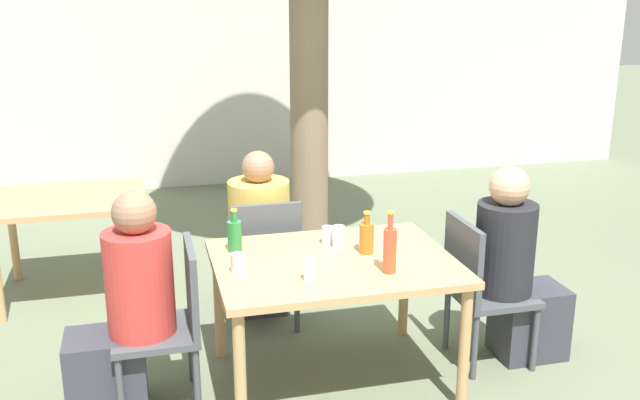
{
  "coord_description": "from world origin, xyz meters",
  "views": [
    {
      "loc": [
        -0.97,
        -3.48,
        2.14
      ],
      "look_at": [
        0.0,
        0.3,
        0.98
      ],
      "focal_mm": 40.0,
      "sensor_mm": 36.0,
      "label": 1
    }
  ],
  "objects_px": {
    "patio_chair_1": "(479,284)",
    "green_bottle_1": "(235,235)",
    "person_seated_0": "(125,315)",
    "person_seated_2": "(258,242)",
    "amber_bottle_2": "(367,237)",
    "dining_table_back": "(70,210)",
    "soda_bottle_0": "(390,249)",
    "person_seated_1": "(516,274)",
    "drinking_glass_3": "(238,263)",
    "patio_chair_0": "(172,317)",
    "drinking_glass_0": "(310,270)",
    "patio_chair_2": "(264,258)",
    "dining_table_front": "(334,273)",
    "drinking_glass_2": "(339,237)",
    "drinking_glass_1": "(327,235)"
  },
  "relations": [
    {
      "from": "patio_chair_1",
      "to": "person_seated_2",
      "type": "distance_m",
      "value": 1.49
    },
    {
      "from": "drinking_glass_0",
      "to": "drinking_glass_3",
      "type": "xyz_separation_m",
      "value": [
        -0.33,
        0.2,
        -0.01
      ]
    },
    {
      "from": "person_seated_0",
      "to": "person_seated_1",
      "type": "relative_size",
      "value": 1.0
    },
    {
      "from": "green_bottle_1",
      "to": "amber_bottle_2",
      "type": "relative_size",
      "value": 1.02
    },
    {
      "from": "drinking_glass_0",
      "to": "drinking_glass_3",
      "type": "bearing_deg",
      "value": 148.22
    },
    {
      "from": "dining_table_back",
      "to": "person_seated_0",
      "type": "xyz_separation_m",
      "value": [
        0.38,
        -1.65,
        -0.1
      ]
    },
    {
      "from": "patio_chair_0",
      "to": "green_bottle_1",
      "type": "distance_m",
      "value": 0.57
    },
    {
      "from": "patio_chair_0",
      "to": "amber_bottle_2",
      "type": "bearing_deg",
      "value": 92.75
    },
    {
      "from": "drinking_glass_1",
      "to": "drinking_glass_2",
      "type": "xyz_separation_m",
      "value": [
        0.05,
        -0.07,
        0.01
      ]
    },
    {
      "from": "soda_bottle_0",
      "to": "drinking_glass_0",
      "type": "height_order",
      "value": "soda_bottle_0"
    },
    {
      "from": "person_seated_2",
      "to": "amber_bottle_2",
      "type": "relative_size",
      "value": 4.84
    },
    {
      "from": "amber_bottle_2",
      "to": "drinking_glass_2",
      "type": "height_order",
      "value": "amber_bottle_2"
    },
    {
      "from": "amber_bottle_2",
      "to": "person_seated_0",
      "type": "bearing_deg",
      "value": -177.73
    },
    {
      "from": "dining_table_front",
      "to": "patio_chair_0",
      "type": "height_order",
      "value": "patio_chair_0"
    },
    {
      "from": "dining_table_front",
      "to": "person_seated_2",
      "type": "bearing_deg",
      "value": 105.1
    },
    {
      "from": "patio_chair_2",
      "to": "person_seated_2",
      "type": "distance_m",
      "value": 0.23
    },
    {
      "from": "amber_bottle_2",
      "to": "drinking_glass_1",
      "type": "distance_m",
      "value": 0.27
    },
    {
      "from": "person_seated_0",
      "to": "person_seated_2",
      "type": "bearing_deg",
      "value": 138.39
    },
    {
      "from": "dining_table_front",
      "to": "soda_bottle_0",
      "type": "distance_m",
      "value": 0.4
    },
    {
      "from": "person_seated_0",
      "to": "amber_bottle_2",
      "type": "height_order",
      "value": "person_seated_0"
    },
    {
      "from": "dining_table_back",
      "to": "soda_bottle_0",
      "type": "distance_m",
      "value": 2.57
    },
    {
      "from": "patio_chair_1",
      "to": "green_bottle_1",
      "type": "relative_size",
      "value": 3.63
    },
    {
      "from": "soda_bottle_0",
      "to": "person_seated_0",
      "type": "bearing_deg",
      "value": 169.5
    },
    {
      "from": "dining_table_front",
      "to": "drinking_glass_2",
      "type": "distance_m",
      "value": 0.24
    },
    {
      "from": "patio_chair_2",
      "to": "patio_chair_0",
      "type": "bearing_deg",
      "value": 49.65
    },
    {
      "from": "drinking_glass_0",
      "to": "person_seated_0",
      "type": "bearing_deg",
      "value": 164.27
    },
    {
      "from": "dining_table_front",
      "to": "drinking_glass_3",
      "type": "distance_m",
      "value": 0.54
    },
    {
      "from": "patio_chair_1",
      "to": "drinking_glass_3",
      "type": "bearing_deg",
      "value": 92.16
    },
    {
      "from": "person_seated_1",
      "to": "drinking_glass_1",
      "type": "relative_size",
      "value": 11.45
    },
    {
      "from": "green_bottle_1",
      "to": "amber_bottle_2",
      "type": "xyz_separation_m",
      "value": [
        0.7,
        -0.21,
        -0.0
      ]
    },
    {
      "from": "dining_table_back",
      "to": "drinking_glass_2",
      "type": "height_order",
      "value": "drinking_glass_2"
    },
    {
      "from": "amber_bottle_2",
      "to": "drinking_glass_1",
      "type": "relative_size",
      "value": 2.31
    },
    {
      "from": "drinking_glass_3",
      "to": "green_bottle_1",
      "type": "bearing_deg",
      "value": 85.27
    },
    {
      "from": "green_bottle_1",
      "to": "amber_bottle_2",
      "type": "bearing_deg",
      "value": -16.87
    },
    {
      "from": "drinking_glass_0",
      "to": "patio_chair_0",
      "type": "bearing_deg",
      "value": 159.33
    },
    {
      "from": "soda_bottle_0",
      "to": "patio_chair_0",
      "type": "bearing_deg",
      "value": 167.37
    },
    {
      "from": "green_bottle_1",
      "to": "person_seated_0",
      "type": "bearing_deg",
      "value": -156.52
    },
    {
      "from": "dining_table_back",
      "to": "person_seated_2",
      "type": "distance_m",
      "value": 1.42
    },
    {
      "from": "dining_table_front",
      "to": "dining_table_back",
      "type": "relative_size",
      "value": 1.24
    },
    {
      "from": "person_seated_2",
      "to": "soda_bottle_0",
      "type": "relative_size",
      "value": 3.52
    },
    {
      "from": "patio_chair_0",
      "to": "drinking_glass_0",
      "type": "height_order",
      "value": "patio_chair_0"
    },
    {
      "from": "person_seated_1",
      "to": "amber_bottle_2",
      "type": "relative_size",
      "value": 4.96
    },
    {
      "from": "dining_table_back",
      "to": "patio_chair_1",
      "type": "relative_size",
      "value": 1.18
    },
    {
      "from": "patio_chair_2",
      "to": "person_seated_2",
      "type": "bearing_deg",
      "value": -90.0
    },
    {
      "from": "amber_bottle_2",
      "to": "drinking_glass_2",
      "type": "bearing_deg",
      "value": 135.59
    },
    {
      "from": "patio_chair_0",
      "to": "person_seated_1",
      "type": "relative_size",
      "value": 0.74
    },
    {
      "from": "patio_chair_0",
      "to": "amber_bottle_2",
      "type": "xyz_separation_m",
      "value": [
        1.08,
        0.05,
        0.33
      ]
    },
    {
      "from": "drinking_glass_1",
      "to": "drinking_glass_2",
      "type": "bearing_deg",
      "value": -57.8
    },
    {
      "from": "person_seated_1",
      "to": "drinking_glass_0",
      "type": "bearing_deg",
      "value": 101.13
    },
    {
      "from": "person_seated_0",
      "to": "patio_chair_1",
      "type": "bearing_deg",
      "value": 90.0
    }
  ]
}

